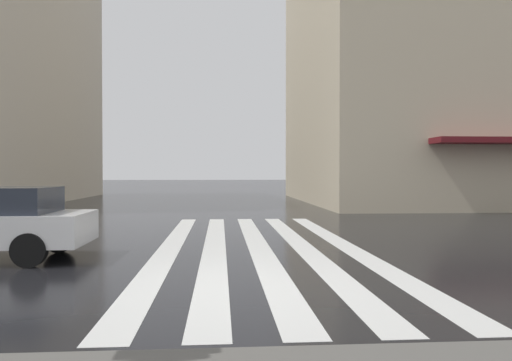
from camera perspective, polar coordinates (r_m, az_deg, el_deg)
ground_plane at (r=7.49m, az=-2.23°, el=-12.12°), size 220.00×220.00×0.00m
zebra_crossing at (r=11.45m, az=0.24°, el=-7.55°), size 13.00×4.50×0.01m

